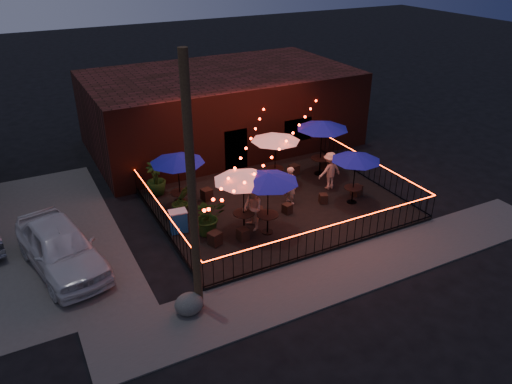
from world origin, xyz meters
The scene contains 36 objects.
ground centered at (0.00, 0.00, 0.00)m, with size 110.00×110.00×0.00m, color black.
patio centered at (0.00, 2.00, 0.07)m, with size 10.00×8.00×0.15m, color black.
sidewalk centered at (0.00, -3.25, 0.03)m, with size 18.00×2.50×0.05m, color #484643.
brick_building centered at (1.00, 9.99, 2.00)m, with size 14.00×8.00×4.00m.
utility_pole centered at (-5.40, -2.60, 4.00)m, with size 0.26×0.26×8.00m, color #362116.
fence_front centered at (0.00, -2.00, 0.66)m, with size 10.00×0.04×1.04m.
fence_left centered at (-5.00, 2.00, 0.66)m, with size 0.04×8.00×1.04m.
fence_right centered at (5.00, 2.00, 0.66)m, with size 0.04×8.00×1.04m.
festoon_lights centered at (-1.01, 1.70, 2.52)m, with size 10.02×8.72×1.32m.
cafe_table_0 centered at (-2.23, 0.65, 2.46)m, with size 2.36×2.36×2.53m.
cafe_table_1 centered at (-3.80, 3.48, 2.41)m, with size 2.77×2.77×2.47m.
cafe_table_2 centered at (-1.48, 0.11, 2.47)m, with size 2.38×2.38×2.54m.
cafe_table_3 centered at (0.91, 3.76, 2.40)m, with size 2.96×2.96×2.46m.
cafe_table_4 centered at (2.93, 0.58, 2.25)m, with size 2.59×2.59×2.30m.
cafe_table_5 centered at (3.33, 3.65, 2.61)m, with size 2.76×2.76×2.70m.
bistro_chair_0 centered at (-3.62, 0.28, 0.40)m, with size 0.42×0.42×0.50m, color black.
bistro_chair_1 centered at (-2.55, 0.09, 0.38)m, with size 0.38×0.38×0.45m, color black.
bistro_chair_2 centered at (-3.80, 3.50, 0.36)m, with size 0.35×0.35×0.42m, color black.
bistro_chair_3 centered at (-2.52, 3.72, 0.40)m, with size 0.42×0.42×0.49m, color black.
bistro_chair_4 centered at (-1.23, 1.32, 0.36)m, with size 0.36×0.36×0.42m, color black.
bistro_chair_5 centered at (-0.02, 1.08, 0.35)m, with size 0.34×0.34×0.40m, color black.
bistro_chair_6 centered at (-0.37, 4.27, 0.40)m, with size 0.42×0.42×0.50m, color black.
bistro_chair_7 centered at (0.96, 3.79, 0.35)m, with size 0.34×0.34×0.41m, color black.
bistro_chair_8 centered at (1.81, 1.13, 0.35)m, with size 0.34×0.34×0.40m, color black.
bistro_chair_9 centered at (3.53, 1.04, 0.39)m, with size 0.40×0.40×0.47m, color black.
bistro_chair_10 centered at (2.22, 4.19, 0.39)m, with size 0.40×0.40×0.48m, color black.
bistro_chair_11 centered at (3.97, 4.07, 0.41)m, with size 0.43×0.43×0.51m, color black.
patron_a centered at (0.55, 1.79, 0.99)m, with size 0.61×0.40×1.69m, color tan.
patron_b centered at (-1.87, 0.63, 1.05)m, with size 0.88×0.68×1.80m, color #DFAD95.
patron_c centered at (2.85, 2.19, 1.02)m, with size 1.12×0.64×1.74m, color tan.
potted_shrub_a centered at (-3.53, 1.12, 0.90)m, with size 1.34×1.16×1.49m, color #14340E.
potted_shrub_b centered at (-4.00, 2.69, 0.92)m, with size 0.84×0.68×1.54m, color #113512.
potted_shrub_c centered at (-4.27, 5.24, 0.92)m, with size 0.86×0.86×1.54m, color #0F370C.
cooler centered at (-4.50, 1.77, 0.61)m, with size 0.73×0.56×0.90m.
boulder centered at (-5.77, -2.72, 0.35)m, with size 0.90×0.76×0.70m, color #4C4C47.
car_white centered at (-8.83, 1.55, 0.85)m, with size 2.01×4.99×1.70m, color white.
Camera 1 is at (-9.51, -14.34, 10.36)m, focal length 35.00 mm.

